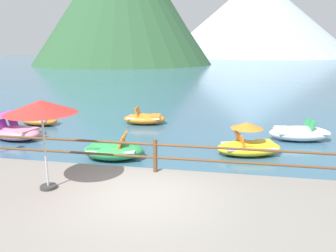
% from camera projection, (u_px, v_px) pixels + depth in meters
% --- Properties ---
extents(ground_plane, '(200.00, 200.00, 0.00)m').
position_uv_depth(ground_plane, '(215.00, 75.00, 46.13)').
color(ground_plane, '#38607A').
extents(dock_railing, '(23.92, 0.12, 0.95)m').
position_uv_depth(dock_railing, '(155.00, 152.00, 9.15)').
color(dock_railing, brown).
rests_on(dock_railing, promenade_dock).
extents(beach_umbrella, '(1.70, 1.70, 2.24)m').
position_uv_depth(beach_umbrella, '(41.00, 108.00, 7.71)').
color(beach_umbrella, '#B2B2B7').
rests_on(beach_umbrella, promenade_dock).
extents(pedal_boat_0, '(2.23, 1.42, 0.85)m').
position_uv_depth(pedal_boat_0, '(145.00, 119.00, 16.72)').
color(pedal_boat_0, orange).
rests_on(pedal_boat_0, ground).
extents(pedal_boat_1, '(2.34, 1.62, 0.82)m').
position_uv_depth(pedal_boat_1, '(39.00, 120.00, 16.59)').
color(pedal_boat_1, orange).
rests_on(pedal_boat_1, ground).
extents(pedal_boat_2, '(2.27, 1.62, 0.90)m').
position_uv_depth(pedal_boat_2, '(113.00, 150.00, 11.52)').
color(pedal_boat_2, green).
rests_on(pedal_boat_2, ground).
extents(pedal_boat_3, '(2.65, 1.88, 1.26)m').
position_uv_depth(pedal_boat_3, '(15.00, 129.00, 13.92)').
color(pedal_boat_3, pink).
rests_on(pedal_boat_3, ground).
extents(pedal_boat_4, '(2.60, 1.79, 1.22)m').
position_uv_depth(pedal_boat_4, '(249.00, 144.00, 11.89)').
color(pedal_boat_4, yellow).
rests_on(pedal_boat_4, ground).
extents(pedal_boat_5, '(2.72, 1.63, 0.91)m').
position_uv_depth(pedal_boat_5, '(300.00, 133.00, 13.78)').
color(pedal_boat_5, white).
rests_on(pedal_boat_5, ground).
extents(cliff_headland, '(40.10, 40.10, 28.71)m').
position_uv_depth(cliff_headland, '(129.00, 2.00, 73.04)').
color(cliff_headland, '#2D5633').
rests_on(cliff_headland, ground).
extents(distant_peak, '(72.34, 72.34, 30.21)m').
position_uv_depth(distant_peak, '(256.00, 17.00, 126.27)').
color(distant_peak, '#9EADBC').
rests_on(distant_peak, ground).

